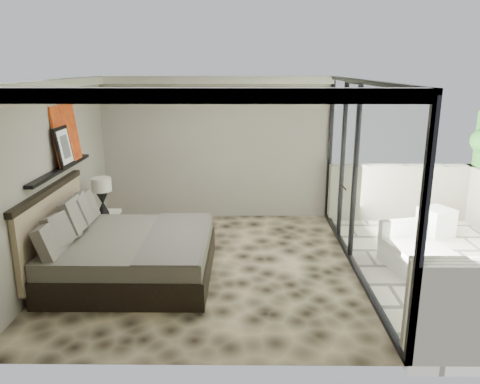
{
  "coord_description": "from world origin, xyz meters",
  "views": [
    {
      "loc": [
        0.55,
        -6.69,
        2.99
      ],
      "look_at": [
        0.49,
        0.4,
        1.07
      ],
      "focal_mm": 35.0,
      "sensor_mm": 36.0,
      "label": 1
    }
  ],
  "objects_px": {
    "nightstand": "(102,226)",
    "lounger": "(428,263)",
    "ottoman": "(436,222)",
    "bed": "(126,252)",
    "table_lamp": "(102,191)"
  },
  "relations": [
    {
      "from": "ottoman",
      "to": "lounger",
      "type": "xyz_separation_m",
      "value": [
        -0.79,
        -1.74,
        -0.05
      ]
    },
    {
      "from": "nightstand",
      "to": "ottoman",
      "type": "xyz_separation_m",
      "value": [
        5.97,
        0.39,
        -0.03
      ]
    },
    {
      "from": "nightstand",
      "to": "lounger",
      "type": "xyz_separation_m",
      "value": [
        5.18,
        -1.34,
        -0.09
      ]
    },
    {
      "from": "bed",
      "to": "ottoman",
      "type": "xyz_separation_m",
      "value": [
        5.21,
        1.78,
        -0.12
      ]
    },
    {
      "from": "ottoman",
      "to": "lounger",
      "type": "height_order",
      "value": "lounger"
    },
    {
      "from": "bed",
      "to": "table_lamp",
      "type": "xyz_separation_m",
      "value": [
        -0.73,
        1.43,
        0.54
      ]
    },
    {
      "from": "bed",
      "to": "table_lamp",
      "type": "height_order",
      "value": "bed"
    },
    {
      "from": "bed",
      "to": "table_lamp",
      "type": "distance_m",
      "value": 1.69
    },
    {
      "from": "bed",
      "to": "nightstand",
      "type": "bearing_deg",
      "value": 118.67
    },
    {
      "from": "nightstand",
      "to": "table_lamp",
      "type": "height_order",
      "value": "table_lamp"
    },
    {
      "from": "nightstand",
      "to": "lounger",
      "type": "bearing_deg",
      "value": -25.2
    },
    {
      "from": "table_lamp",
      "to": "ottoman",
      "type": "distance_m",
      "value": 5.99
    },
    {
      "from": "nightstand",
      "to": "ottoman",
      "type": "distance_m",
      "value": 5.98
    },
    {
      "from": "bed",
      "to": "nightstand",
      "type": "height_order",
      "value": "bed"
    },
    {
      "from": "bed",
      "to": "ottoman",
      "type": "bearing_deg",
      "value": 18.84
    }
  ]
}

